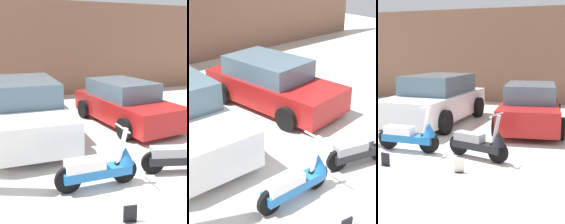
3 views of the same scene
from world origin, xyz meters
The scene contains 3 objects.
scooter_front_left centered at (-1.28, 0.75, 0.37)m, with size 1.51×0.54×1.05m.
scooter_front_right centered at (0.37, 0.67, 0.36)m, with size 1.40×0.68×1.00m.
car_rear_center centered at (0.89, 4.01, 0.62)m, with size 2.16×3.95×1.29m.
Camera 2 is at (-4.56, -2.58, 3.84)m, focal length 55.00 mm.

